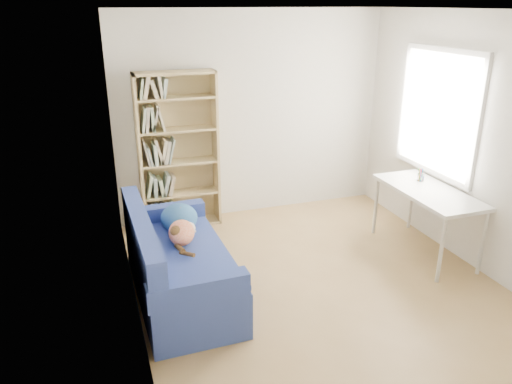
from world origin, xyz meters
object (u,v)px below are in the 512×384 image
(sofa, at_px, (177,264))
(desk, at_px, (428,196))
(bookshelf, at_px, (179,158))
(pen_cup, at_px, (421,176))

(sofa, height_order, desk, sofa)
(sofa, bearing_deg, desk, -1.42)
(desk, bearing_deg, bookshelf, 146.24)
(sofa, distance_m, bookshelf, 1.74)
(pen_cup, bearing_deg, desk, -108.27)
(sofa, xyz_separation_m, bookshelf, (0.35, 1.62, 0.55))
(desk, xyz_separation_m, pen_cup, (0.09, 0.29, 0.12))
(sofa, bearing_deg, pen_cup, 4.30)
(desk, relative_size, pen_cup, 8.94)
(bookshelf, xyz_separation_m, desk, (2.43, -1.62, -0.20))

